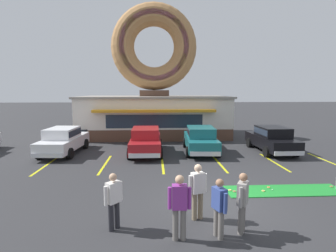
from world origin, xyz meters
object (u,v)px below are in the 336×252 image
object	(u,v)px
car_white	(63,140)
car_red	(146,140)
pedestrian_beanie_man	(114,199)
pedestrian_leather_jacket_man	(219,206)
car_teal	(200,138)
trash_bin	(84,136)
pedestrian_clipboard_woman	(180,204)
pedestrian_blue_sweater_man	(242,200)
pedestrian_hooded_kid	(198,189)
golf_ball	(272,190)
car_black	(272,138)

from	to	relation	value
car_white	car_red	world-z (taller)	same
car_white	pedestrian_beanie_man	world-z (taller)	pedestrian_beanie_man
pedestrian_beanie_man	pedestrian_leather_jacket_man	bearing A→B (deg)	-10.89
car_teal	trash_bin	xyz separation A→B (m)	(-8.07, 3.61, -0.37)
car_white	pedestrian_clipboard_woman	bearing A→B (deg)	-57.50
pedestrian_blue_sweater_man	pedestrian_hooded_kid	distance (m)	1.34
golf_ball	car_teal	xyz separation A→B (m)	(-1.65, 6.49, 0.82)
car_red	trash_bin	distance (m)	6.06
pedestrian_clipboard_woman	pedestrian_beanie_man	bearing A→B (deg)	160.88
car_red	pedestrian_beanie_man	distance (m)	8.81
pedestrian_leather_jacket_man	trash_bin	xyz separation A→B (m)	(-6.88, 13.16, -0.37)
car_teal	pedestrian_leather_jacket_man	distance (m)	9.62
car_red	pedestrian_blue_sweater_man	distance (m)	9.57
pedestrian_clipboard_woman	car_black	bearing A→B (deg)	54.83
car_teal	pedestrian_clipboard_woman	distance (m)	9.88
car_black	pedestrian_hooded_kid	bearing A→B (deg)	-125.70
pedestrian_leather_jacket_man	pedestrian_clipboard_woman	size ratio (longest dim) A/B	0.92
car_white	car_red	xyz separation A→B (m)	(5.00, -0.28, 0.00)
car_teal	pedestrian_hooded_kid	distance (m)	8.69
car_black	pedestrian_beanie_man	size ratio (longest dim) A/B	2.85
pedestrian_blue_sweater_man	car_white	bearing A→B (deg)	129.92
pedestrian_hooded_kid	trash_bin	size ratio (longest dim) A/B	1.73
car_teal	pedestrian_blue_sweater_man	xyz separation A→B (m)	(-0.52, -9.35, 0.05)
car_white	pedestrian_clipboard_woman	xyz separation A→B (m)	(6.17, -9.68, 0.09)
car_red	pedestrian_leather_jacket_man	world-z (taller)	car_red
car_black	pedestrian_leather_jacket_man	bearing A→B (deg)	-120.98
car_black	pedestrian_leather_jacket_man	world-z (taller)	car_black
pedestrian_blue_sweater_man	pedestrian_leather_jacket_man	size ratio (longest dim) A/B	1.05
pedestrian_hooded_kid	golf_ball	bearing A→B (deg)	32.43
pedestrian_leather_jacket_man	pedestrian_beanie_man	bearing A→B (deg)	169.11
golf_ball	pedestrian_hooded_kid	bearing A→B (deg)	-147.57
golf_ball	trash_bin	xyz separation A→B (m)	(-9.72, 10.10, 0.45)
pedestrian_blue_sweater_man	pedestrian_leather_jacket_man	xyz separation A→B (m)	(-0.68, -0.20, -0.05)
pedestrian_blue_sweater_man	pedestrian_hooded_kid	world-z (taller)	pedestrian_hooded_kid
pedestrian_leather_jacket_man	pedestrian_blue_sweater_man	bearing A→B (deg)	16.26
pedestrian_leather_jacket_man	trash_bin	size ratio (longest dim) A/B	1.62
car_black	trash_bin	world-z (taller)	car_black
car_red	car_teal	bearing A→B (deg)	3.71
pedestrian_hooded_kid	pedestrian_clipboard_woman	bearing A→B (deg)	-120.80
car_white	trash_bin	distance (m)	3.59
golf_ball	pedestrian_blue_sweater_man	size ratio (longest dim) A/B	0.03
pedestrian_hooded_kid	pedestrian_beanie_man	bearing A→B (deg)	-168.89
car_white	car_teal	size ratio (longest dim) A/B	1.00
car_black	pedestrian_blue_sweater_man	size ratio (longest dim) A/B	2.75
car_red	trash_bin	world-z (taller)	car_red
car_white	pedestrian_blue_sweater_man	xyz separation A→B (m)	(7.88, -9.41, 0.05)
car_red	pedestrian_beanie_man	world-z (taller)	pedestrian_beanie_man
car_white	pedestrian_leather_jacket_man	size ratio (longest dim) A/B	2.94
pedestrian_blue_sweater_man	pedestrian_hooded_kid	bearing A→B (deg)	142.93
car_white	pedestrian_leather_jacket_man	world-z (taller)	car_white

